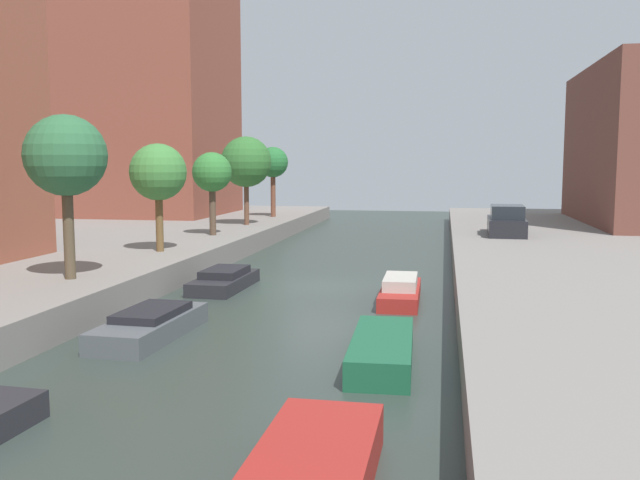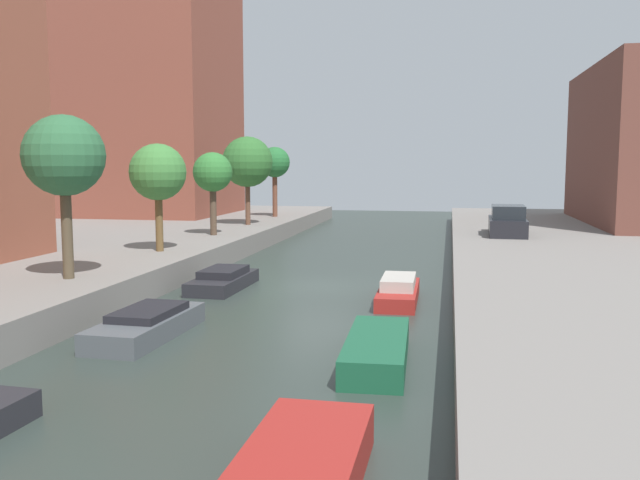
% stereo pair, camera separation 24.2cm
% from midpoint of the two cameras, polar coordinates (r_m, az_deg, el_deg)
% --- Properties ---
extents(ground_plane, '(84.00, 84.00, 0.00)m').
position_cam_midpoint_polar(ground_plane, '(25.53, -0.40, -3.95)').
color(ground_plane, '#2D3833').
extents(apartment_tower_far, '(10.00, 10.64, 20.05)m').
position_cam_midpoint_polar(apartment_tower_far, '(50.79, -14.15, 13.50)').
color(apartment_tower_far, brown).
rests_on(apartment_tower_far, quay_left).
extents(street_tree_1, '(2.52, 2.52, 5.11)m').
position_cam_midpoint_polar(street_tree_1, '(22.50, -20.87, 6.53)').
color(street_tree_1, brown).
rests_on(street_tree_1, quay_left).
extents(street_tree_2, '(2.32, 2.32, 4.42)m').
position_cam_midpoint_polar(street_tree_2, '(28.59, -13.67, 5.49)').
color(street_tree_2, brown).
rests_on(street_tree_2, quay_left).
extents(street_tree_3, '(1.99, 1.99, 4.18)m').
position_cam_midpoint_polar(street_tree_3, '(34.64, -9.26, 5.55)').
color(street_tree_3, '#4F3C2D').
rests_on(street_tree_3, quay_left).
extents(street_tree_4, '(2.97, 2.97, 5.20)m').
position_cam_midpoint_polar(street_tree_4, '(40.32, -6.40, 6.51)').
color(street_tree_4, brown).
rests_on(street_tree_4, quay_left).
extents(street_tree_5, '(2.06, 2.06, 4.74)m').
position_cam_midpoint_polar(street_tree_5, '(46.42, -4.13, 6.44)').
color(street_tree_5, brown).
rests_on(street_tree_5, quay_left).
extents(parked_car, '(1.97, 4.44, 1.52)m').
position_cam_midpoint_polar(parked_car, '(35.75, 15.20, 1.44)').
color(parked_car, black).
rests_on(parked_car, quay_right).
extents(moored_boat_left_2, '(1.70, 4.33, 0.76)m').
position_cam_midpoint_polar(moored_boat_left_2, '(18.75, -14.40, -6.92)').
color(moored_boat_left_2, '#4C5156').
rests_on(moored_boat_left_2, ground_plane).
extents(moored_boat_left_3, '(1.63, 4.01, 0.75)m').
position_cam_midpoint_polar(moored_boat_left_3, '(25.36, -8.31, -3.36)').
color(moored_boat_left_3, '#232328').
rests_on(moored_boat_left_3, ground_plane).
extents(moored_boat_right_1, '(1.63, 3.09, 0.66)m').
position_cam_midpoint_polar(moored_boat_right_1, '(10.33, -0.89, -17.93)').
color(moored_boat_right_1, maroon).
rests_on(moored_boat_right_1, ground_plane).
extents(moored_boat_right_2, '(1.52, 4.33, 0.63)m').
position_cam_midpoint_polar(moored_boat_right_2, '(15.92, 4.80, -9.19)').
color(moored_boat_right_2, '#195638').
rests_on(moored_boat_right_2, ground_plane).
extents(moored_boat_right_3, '(1.31, 4.21, 0.85)m').
position_cam_midpoint_polar(moored_boat_right_3, '(22.97, 6.47, -4.27)').
color(moored_boat_right_3, maroon).
rests_on(moored_boat_right_3, ground_plane).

